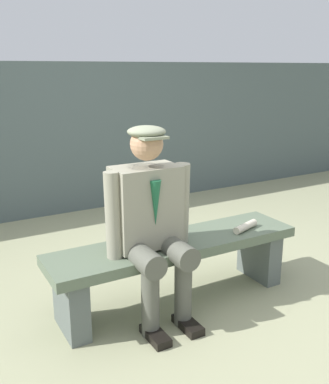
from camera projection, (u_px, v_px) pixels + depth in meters
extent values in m
plane|color=gray|center=(176.00, 300.00, 3.08)|extent=(30.00, 30.00, 0.00)
cube|color=#56644F|center=(176.00, 245.00, 2.97)|extent=(1.76, 0.43, 0.07)
cube|color=#535C59|center=(259.00, 254.00, 3.38)|extent=(0.13, 0.36, 0.38)
cube|color=#535C59|center=(71.00, 303.00, 2.68)|extent=(0.13, 0.36, 0.38)
cube|color=gray|center=(146.00, 206.00, 2.78)|extent=(0.42, 0.25, 0.52)
cylinder|color=#1E2338|center=(145.00, 171.00, 2.71)|extent=(0.23, 0.23, 0.06)
cone|color=#195938|center=(156.00, 203.00, 2.65)|extent=(0.07, 0.07, 0.28)
sphere|color=tan|center=(147.00, 144.00, 2.65)|extent=(0.20, 0.20, 0.20)
ellipsoid|color=gray|center=(146.00, 132.00, 2.63)|extent=(0.23, 0.23, 0.07)
cube|color=gray|center=(154.00, 138.00, 2.56)|extent=(0.16, 0.09, 0.02)
cylinder|color=#515348|center=(172.00, 248.00, 2.79)|extent=(0.15, 0.43, 0.15)
cylinder|color=#515348|center=(183.00, 291.00, 2.74)|extent=(0.11, 0.11, 0.47)
cube|color=black|center=(188.00, 325.00, 2.75)|extent=(0.10, 0.24, 0.05)
cylinder|color=gray|center=(181.00, 204.00, 2.86)|extent=(0.11, 0.12, 0.54)
cylinder|color=#515348|center=(140.00, 255.00, 2.68)|extent=(0.15, 0.43, 0.15)
cylinder|color=#515348|center=(150.00, 300.00, 2.63)|extent=(0.11, 0.11, 0.47)
cube|color=black|center=(155.00, 335.00, 2.64)|extent=(0.10, 0.24, 0.05)
cylinder|color=gray|center=(113.00, 216.00, 2.63)|extent=(0.10, 0.12, 0.54)
cylinder|color=beige|center=(245.00, 227.00, 3.14)|extent=(0.24, 0.13, 0.05)
cube|color=#485656|center=(66.00, 139.00, 4.85)|extent=(12.00, 0.24, 1.63)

